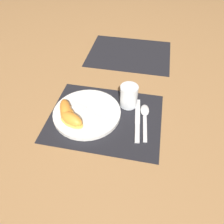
# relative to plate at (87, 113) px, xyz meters

# --- Properties ---
(ground_plane) EXTENTS (3.00, 3.00, 0.00)m
(ground_plane) POSITION_rel_plate_xyz_m (0.07, 0.00, -0.01)
(ground_plane) COLOR #A37547
(placemat) EXTENTS (0.43, 0.34, 0.00)m
(placemat) POSITION_rel_plate_xyz_m (0.07, 0.00, -0.01)
(placemat) COLOR black
(placemat) RESTS_ON ground_plane
(placemat_far) EXTENTS (0.43, 0.34, 0.00)m
(placemat_far) POSITION_rel_plate_xyz_m (0.10, 0.48, -0.01)
(placemat_far) COLOR black
(placemat_far) RESTS_ON ground_plane
(plate) EXTENTS (0.26, 0.26, 0.02)m
(plate) POSITION_rel_plate_xyz_m (0.00, 0.00, 0.00)
(plate) COLOR white
(plate) RESTS_ON placemat
(juice_glass) EXTENTS (0.07, 0.07, 0.09)m
(juice_glass) POSITION_rel_plate_xyz_m (0.15, 0.09, 0.03)
(juice_glass) COLOR silver
(juice_glass) RESTS_ON placemat
(knife) EXTENTS (0.04, 0.22, 0.01)m
(knife) POSITION_rel_plate_xyz_m (0.20, 0.00, -0.01)
(knife) COLOR silver
(knife) RESTS_ON placemat
(spoon) EXTENTS (0.04, 0.19, 0.01)m
(spoon) POSITION_rel_plate_xyz_m (0.22, 0.04, -0.00)
(spoon) COLOR silver
(spoon) RESTS_ON placemat
(fork) EXTENTS (0.19, 0.09, 0.00)m
(fork) POSITION_rel_plate_xyz_m (-0.00, 0.01, 0.01)
(fork) COLOR silver
(fork) RESTS_ON plate
(citrus_wedge_0) EXTENTS (0.09, 0.12, 0.04)m
(citrus_wedge_0) POSITION_rel_plate_xyz_m (-0.07, -0.02, 0.03)
(citrus_wedge_0) COLOR #F7C656
(citrus_wedge_0) RESTS_ON plate
(citrus_wedge_1) EXTENTS (0.10, 0.11, 0.03)m
(citrus_wedge_1) POSITION_rel_plate_xyz_m (-0.06, -0.05, 0.02)
(citrus_wedge_1) COLOR #F7C656
(citrus_wedge_1) RESTS_ON plate
(citrus_wedge_2) EXTENTS (0.11, 0.08, 0.04)m
(citrus_wedge_2) POSITION_rel_plate_xyz_m (-0.04, -0.06, 0.03)
(citrus_wedge_2) COLOR #F7C656
(citrus_wedge_2) RESTS_ON plate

